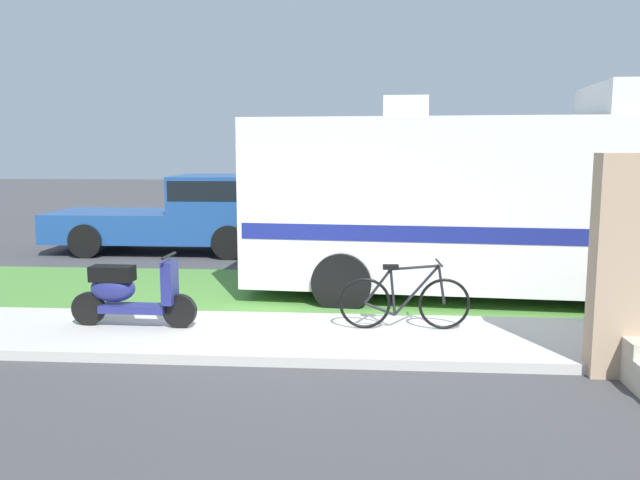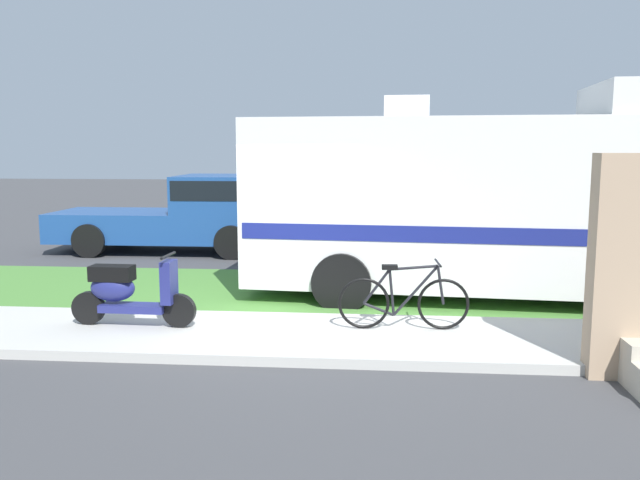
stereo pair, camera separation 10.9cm
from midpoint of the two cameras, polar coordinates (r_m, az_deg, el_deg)
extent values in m
plane|color=#424244|center=(9.66, -4.36, -6.67)|extent=(80.00, 80.00, 0.00)
cube|color=beige|center=(8.51, -5.68, -8.32)|extent=(24.00, 2.00, 0.12)
cube|color=#4C8438|center=(11.09, -3.10, -4.51)|extent=(24.00, 3.40, 0.08)
cube|color=silver|center=(10.75, 13.43, 3.29)|extent=(7.24, 2.96, 2.60)
cube|color=navy|center=(10.79, 13.36, 1.23)|extent=(7.10, 2.97, 0.24)
cube|color=silver|center=(10.71, 7.92, 11.34)|extent=(0.75, 0.65, 0.36)
cylinder|color=black|center=(12.37, 23.09, -1.90)|extent=(0.92, 0.35, 0.90)
cylinder|color=black|center=(10.17, 26.11, -4.13)|extent=(0.92, 0.35, 0.90)
cylinder|color=black|center=(12.08, 3.63, -1.49)|extent=(0.92, 0.35, 0.90)
cylinder|color=black|center=(9.82, 2.24, -3.71)|extent=(0.92, 0.35, 0.90)
cylinder|color=black|center=(8.78, -11.83, -6.04)|extent=(0.44, 0.11, 0.44)
cylinder|color=black|center=(9.24, -19.20, -5.61)|extent=(0.44, 0.11, 0.44)
cube|color=navy|center=(8.99, -15.62, -5.71)|extent=(0.88, 0.30, 0.10)
cube|color=black|center=(9.00, -17.35, -2.77)|extent=(0.57, 0.28, 0.20)
ellipsoid|color=navy|center=(9.04, -17.29, -4.01)|extent=(0.61, 0.32, 0.36)
cube|color=navy|center=(8.73, -12.68, -3.58)|extent=(0.15, 0.32, 0.56)
cylinder|color=black|center=(8.67, -12.75, -1.32)|extent=(0.05, 0.50, 0.04)
sphere|color=white|center=(8.70, -12.72, -2.42)|extent=(0.12, 0.12, 0.12)
torus|color=black|center=(8.61, 11.06, -5.51)|extent=(0.67, 0.07, 0.67)
torus|color=black|center=(8.52, 4.20, -5.53)|extent=(0.67, 0.07, 0.67)
cylinder|color=black|center=(8.53, 8.70, -4.39)|extent=(0.58, 0.06, 0.67)
cylinder|color=black|center=(8.50, 6.64, -4.56)|extent=(0.10, 0.04, 0.60)
cylinder|color=black|center=(8.46, 8.54, -2.40)|extent=(0.62, 0.06, 0.09)
cylinder|color=black|center=(8.54, 5.51, -6.03)|extent=(0.40, 0.05, 0.18)
cylinder|color=black|center=(8.47, 5.33, -4.06)|extent=(0.36, 0.05, 0.47)
cylinder|color=black|center=(8.55, 10.83, -3.89)|extent=(0.12, 0.04, 0.51)
cube|color=black|center=(8.43, 6.47, -2.37)|extent=(0.20, 0.11, 0.06)
cylinder|color=black|center=(8.49, 10.61, -1.97)|extent=(0.05, 0.52, 0.03)
cube|color=#1E478C|center=(15.42, -7.49, 2.77)|extent=(2.44, 2.00, 1.53)
cube|color=black|center=(15.39, -7.53, 4.49)|extent=(2.32, 2.02, 0.44)
cube|color=#1E478C|center=(16.25, -16.82, 1.24)|extent=(2.98, 2.01, 0.67)
cylinder|color=black|center=(16.39, -6.11, 0.77)|extent=(0.76, 0.25, 0.76)
cylinder|color=black|center=(14.54, -7.50, -0.19)|extent=(0.76, 0.25, 0.76)
cylinder|color=black|center=(17.29, -16.73, 0.85)|extent=(0.76, 0.25, 0.76)
cylinder|color=black|center=(15.54, -19.27, -0.04)|extent=(0.76, 0.25, 0.76)
camera|label=1|loc=(0.05, -89.68, 0.05)|focal=36.70mm
camera|label=2|loc=(0.05, 90.32, -0.05)|focal=36.70mm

